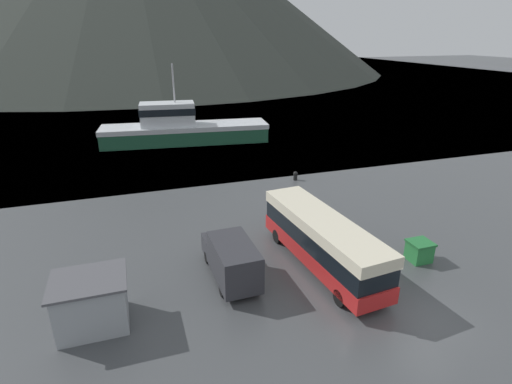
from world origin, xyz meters
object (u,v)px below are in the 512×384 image
at_px(delivery_van, 231,258).
at_px(storage_bin, 419,251).
at_px(tour_bus, 322,239).
at_px(dock_kiosk, 92,302).
at_px(small_boat, 248,127).
at_px(fishing_boat, 182,128).

bearing_deg(delivery_van, storage_bin, -10.09).
bearing_deg(tour_bus, dock_kiosk, -179.10).
bearing_deg(tour_bus, delivery_van, 170.33).
bearing_deg(tour_bus, small_boat, 74.52).
xyz_separation_m(tour_bus, dock_kiosk, (-12.52, -1.34, -0.48)).
bearing_deg(storage_bin, tour_bus, 167.38).
relative_size(tour_bus, delivery_van, 1.84).
relative_size(storage_bin, small_boat, 0.25).
relative_size(delivery_van, fishing_boat, 0.27).
distance_m(storage_bin, small_boat, 37.14).
distance_m(tour_bus, delivery_van, 5.39).
height_order(tour_bus, fishing_boat, fishing_boat).
height_order(storage_bin, dock_kiosk, dock_kiosk).
xyz_separation_m(delivery_van, small_boat, (11.85, 35.39, -0.81)).
distance_m(fishing_boat, storage_bin, 34.19).
xyz_separation_m(tour_bus, delivery_van, (-5.35, 0.42, -0.49)).
bearing_deg(delivery_van, fishing_boat, 85.28).
relative_size(delivery_van, storage_bin, 4.16).
relative_size(fishing_boat, storage_bin, 15.30).
xyz_separation_m(tour_bus, fishing_boat, (-3.48, 31.52, 0.09)).
height_order(fishing_boat, dock_kiosk, fishing_boat).
bearing_deg(fishing_boat, tour_bus, 12.54).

